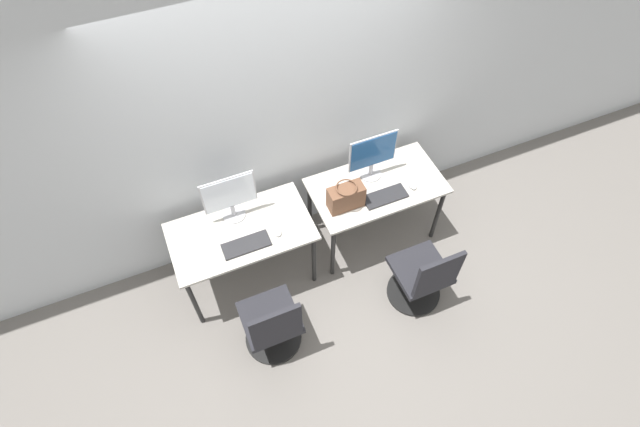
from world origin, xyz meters
The scene contains 13 objects.
ground_plane centered at (0.00, 0.00, 0.00)m, with size 20.00×20.00×0.00m, color slate.
wall_back centered at (0.00, 0.77, 1.40)m, with size 12.00×0.05×2.80m.
desk_left centered at (-0.62, 0.32, 0.65)m, with size 1.16×0.64×0.74m.
monitor_left centered at (-0.62, 0.50, 0.99)m, with size 0.44×0.19×0.46m.
keyboard_left centered at (-0.62, 0.17, 0.75)m, with size 0.38×0.16×0.02m.
mouse_left centered at (-0.35, 0.18, 0.75)m, with size 0.06×0.09×0.03m.
office_chair_left centered at (-0.63, -0.40, 0.36)m, with size 0.48×0.48×0.88m.
desk_right centered at (0.62, 0.32, 0.65)m, with size 1.16×0.64×0.74m.
monitor_right centered at (0.62, 0.45, 0.99)m, with size 0.44×0.19×0.46m.
keyboard_right centered at (0.62, 0.17, 0.75)m, with size 0.38×0.16×0.02m.
mouse_right centered at (0.89, 0.18, 0.75)m, with size 0.06×0.09×0.03m.
office_chair_right centered at (0.69, -0.48, 0.36)m, with size 0.48×0.48×0.88m.
handbag centered at (0.27, 0.22, 0.85)m, with size 0.30×0.18×0.25m.
Camera 1 is at (-0.92, -2.03, 4.10)m, focal length 28.00 mm.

